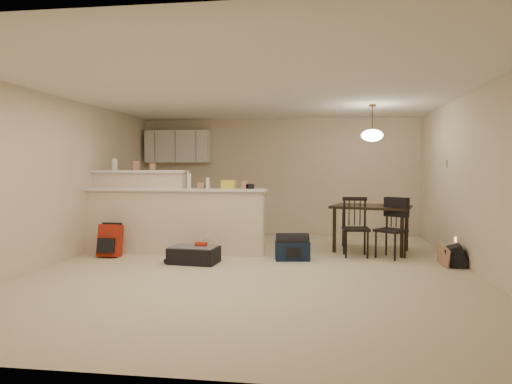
% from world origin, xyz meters
% --- Properties ---
extents(room, '(7.00, 7.02, 2.50)m').
position_xyz_m(room, '(0.00, 0.00, 1.25)').
color(room, beige).
rests_on(room, ground).
extents(breakfast_bar, '(3.08, 0.58, 1.39)m').
position_xyz_m(breakfast_bar, '(-1.76, 0.98, 0.61)').
color(breakfast_bar, beige).
rests_on(breakfast_bar, ground).
extents(upper_cabinets, '(1.40, 0.34, 0.70)m').
position_xyz_m(upper_cabinets, '(-2.20, 3.32, 1.90)').
color(upper_cabinets, white).
rests_on(upper_cabinets, room).
extents(kitchen_counter, '(1.80, 0.60, 0.90)m').
position_xyz_m(kitchen_counter, '(-2.00, 3.19, 0.45)').
color(kitchen_counter, white).
rests_on(kitchen_counter, ground).
extents(thermostat, '(0.02, 0.12, 0.12)m').
position_xyz_m(thermostat, '(2.98, 1.55, 1.50)').
color(thermostat, beige).
rests_on(thermostat, room).
extents(jar, '(0.10, 0.10, 0.20)m').
position_xyz_m(jar, '(-2.64, 1.12, 1.49)').
color(jar, silver).
rests_on(jar, breakfast_bar).
extents(cereal_box, '(0.10, 0.07, 0.16)m').
position_xyz_m(cereal_box, '(-2.24, 1.12, 1.47)').
color(cereal_box, '#AA7858').
rests_on(cereal_box, breakfast_bar).
extents(small_box, '(0.08, 0.06, 0.12)m').
position_xyz_m(small_box, '(-1.95, 1.12, 1.45)').
color(small_box, '#AA7858').
rests_on(small_box, breakfast_bar).
extents(bottle_a, '(0.07, 0.07, 0.26)m').
position_xyz_m(bottle_a, '(-1.25, 0.90, 1.22)').
color(bottle_a, silver).
rests_on(bottle_a, breakfast_bar).
extents(bottle_b, '(0.06, 0.06, 0.18)m').
position_xyz_m(bottle_b, '(-0.93, 0.90, 1.18)').
color(bottle_b, silver).
rests_on(bottle_b, breakfast_bar).
extents(bag_lump, '(0.22, 0.18, 0.14)m').
position_xyz_m(bag_lump, '(-0.58, 0.90, 1.16)').
color(bag_lump, '#AA7858').
rests_on(bag_lump, breakfast_bar).
extents(pouch, '(0.12, 0.10, 0.08)m').
position_xyz_m(pouch, '(-0.22, 0.90, 1.13)').
color(pouch, '#AA7858').
rests_on(pouch, breakfast_bar).
extents(extra_item_x, '(0.11, 0.10, 0.10)m').
position_xyz_m(extra_item_x, '(-1.04, 0.90, 1.14)').
color(extra_item_x, '#AA7858').
rests_on(extra_item_x, breakfast_bar).
extents(extra_item_y, '(0.11, 0.10, 0.13)m').
position_xyz_m(extra_item_y, '(-0.30, 0.90, 1.15)').
color(extra_item_y, '#AA7858').
rests_on(extra_item_y, breakfast_bar).
extents(dining_table, '(1.45, 1.17, 0.79)m').
position_xyz_m(dining_table, '(1.77, 1.51, 0.70)').
color(dining_table, black).
rests_on(dining_table, ground).
extents(pendant_lamp, '(0.36, 0.36, 0.62)m').
position_xyz_m(pendant_lamp, '(1.77, 1.51, 1.99)').
color(pendant_lamp, brown).
rests_on(pendant_lamp, room).
extents(dining_chair_near, '(0.43, 0.42, 0.95)m').
position_xyz_m(dining_chair_near, '(1.48, 1.03, 0.48)').
color(dining_chair_near, black).
rests_on(dining_chair_near, ground).
extents(dining_chair_far, '(0.57, 0.56, 0.94)m').
position_xyz_m(dining_chair_far, '(2.02, 0.96, 0.47)').
color(dining_chair_far, black).
rests_on(dining_chair_far, ground).
extents(suitcase, '(0.76, 0.53, 0.24)m').
position_xyz_m(suitcase, '(-0.97, 0.18, 0.12)').
color(suitcase, black).
rests_on(suitcase, ground).
extents(red_backpack, '(0.34, 0.21, 0.51)m').
position_xyz_m(red_backpack, '(-2.44, 0.48, 0.26)').
color(red_backpack, '#A62312').
rests_on(red_backpack, ground).
extents(navy_duffel, '(0.56, 0.37, 0.29)m').
position_xyz_m(navy_duffel, '(0.48, 0.61, 0.14)').
color(navy_duffel, '#111E35').
rests_on(navy_duffel, ground).
extents(black_daypack, '(0.30, 0.38, 0.30)m').
position_xyz_m(black_daypack, '(2.85, 0.46, 0.15)').
color(black_daypack, black).
rests_on(black_daypack, ground).
extents(cardboard_sheet, '(0.07, 0.41, 0.31)m').
position_xyz_m(cardboard_sheet, '(2.68, 0.43, 0.15)').
color(cardboard_sheet, '#AA7858').
rests_on(cardboard_sheet, ground).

